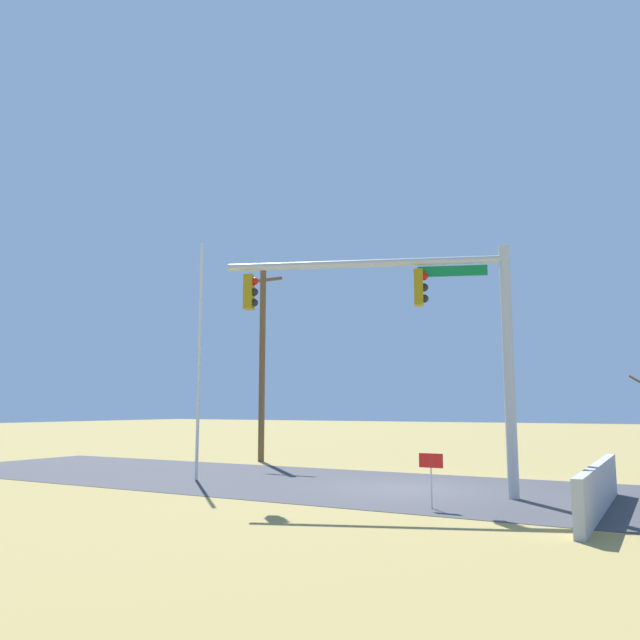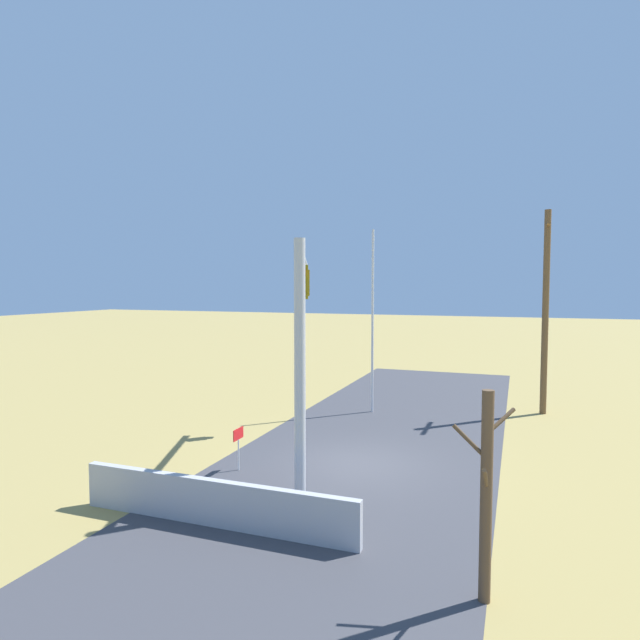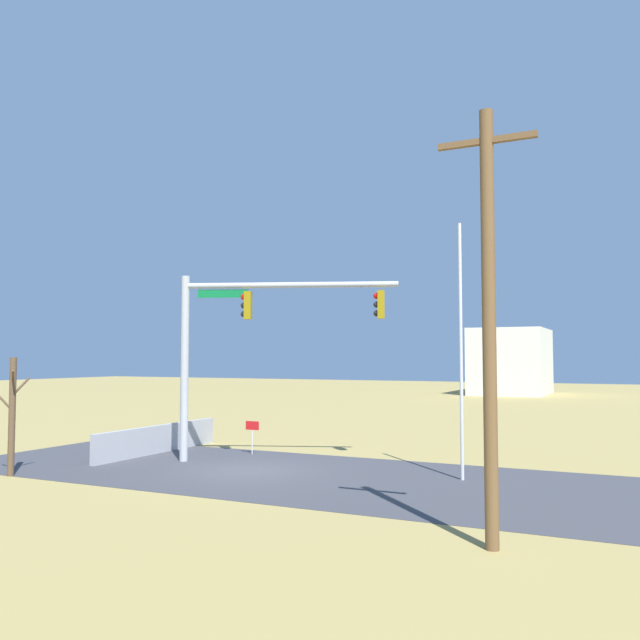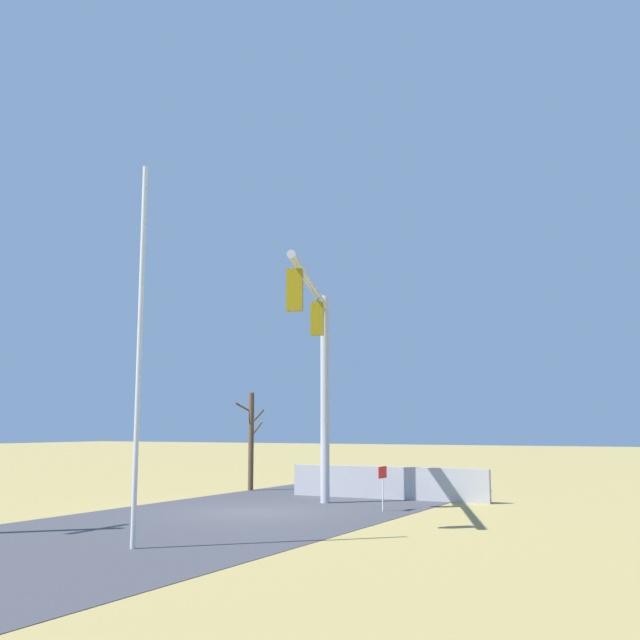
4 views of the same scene
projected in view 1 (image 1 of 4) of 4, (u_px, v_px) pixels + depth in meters
The scene contains 8 objects.
ground_plane at pixel (407, 489), 17.61m from camera, with size 160.00×160.00×0.00m, color #9E894C.
road_surface at pixel (286, 481), 19.54m from camera, with size 28.00×8.00×0.01m, color #3D3D42.
sidewalk_corner at pixel (557, 502), 15.13m from camera, with size 6.00×6.00×0.01m, color #B7B5AD.
retaining_fence at pixel (599, 488), 13.64m from camera, with size 0.20×6.75×1.04m, color #A8A8AD.
signal_mast at pixel (426, 319), 16.53m from camera, with size 7.11×2.88×6.44m.
flagpole at pixel (199, 359), 20.14m from camera, with size 0.10×0.10×7.59m, color silver.
utility_pole at pixel (262, 358), 27.06m from camera, with size 1.90×0.26×8.35m.
open_sign at pixel (431, 467), 14.24m from camera, with size 0.56×0.04×1.22m.
Camera 1 is at (6.68, -16.99, 2.25)m, focal length 35.47 mm.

